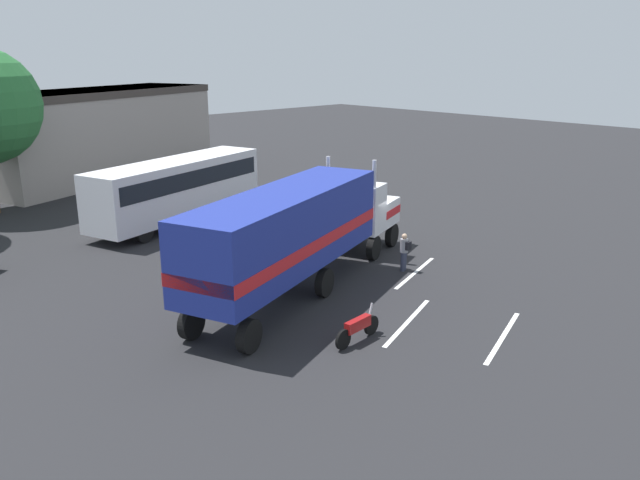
% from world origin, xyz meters
% --- Properties ---
extents(ground_plane, '(120.00, 120.00, 0.00)m').
position_xyz_m(ground_plane, '(0.00, 0.00, 0.00)').
color(ground_plane, '#232326').
extents(lane_stripe_near, '(4.24, 1.50, 0.01)m').
position_xyz_m(lane_stripe_near, '(-0.20, -3.50, 0.01)').
color(lane_stripe_near, silver).
rests_on(lane_stripe_near, ground_plane).
extents(lane_stripe_mid, '(4.21, 1.60, 0.01)m').
position_xyz_m(lane_stripe_mid, '(-4.42, -6.48, 0.01)').
color(lane_stripe_mid, silver).
rests_on(lane_stripe_mid, ground_plane).
extents(lane_stripe_far, '(4.24, 1.50, 0.01)m').
position_xyz_m(lane_stripe_far, '(-3.11, -9.38, 0.01)').
color(lane_stripe_far, silver).
rests_on(lane_stripe_far, ground_plane).
extents(semi_truck, '(14.15, 7.18, 4.50)m').
position_xyz_m(semi_truck, '(-5.07, -1.68, 2.52)').
color(semi_truck, silver).
rests_on(semi_truck, ground_plane).
extents(person_bystander, '(0.35, 0.47, 1.63)m').
position_xyz_m(person_bystander, '(-0.34, -2.99, 0.89)').
color(person_bystander, '#2D3347').
rests_on(person_bystander, ground_plane).
extents(parked_bus, '(11.28, 5.46, 3.40)m').
position_xyz_m(parked_bus, '(-2.97, 10.43, 2.07)').
color(parked_bus, silver).
rests_on(parked_bus, ground_plane).
extents(motorcycle, '(2.11, 0.33, 1.12)m').
position_xyz_m(motorcycle, '(-6.77, -6.32, 0.48)').
color(motorcycle, black).
rests_on(motorcycle, ground_plane).
extents(building_backdrop, '(19.69, 12.04, 6.30)m').
position_xyz_m(building_backdrop, '(-0.07, 25.74, 3.37)').
color(building_backdrop, '#9E938C').
rests_on(building_backdrop, ground_plane).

